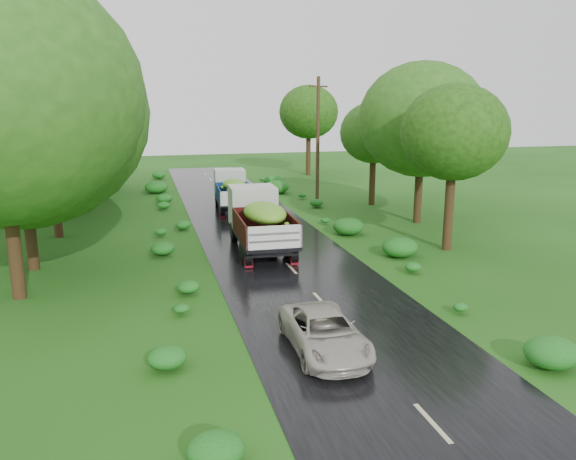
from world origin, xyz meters
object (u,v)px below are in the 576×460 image
object	(u,v)px
truck_far	(232,189)
utility_pole	(318,141)
truck_near	(259,218)
car	(324,332)

from	to	relation	value
truck_far	utility_pole	bearing A→B (deg)	2.11
truck_far	truck_near	bearing A→B (deg)	-88.76
truck_near	car	world-z (taller)	truck_near
car	truck_far	bearing A→B (deg)	88.50
car	truck_near	bearing A→B (deg)	88.19
truck_near	utility_pole	size ratio (longest dim) A/B	0.79
truck_far	utility_pole	size ratio (longest dim) A/B	0.70
utility_pole	truck_far	bearing A→B (deg)	157.20
truck_far	utility_pole	xyz separation A→B (m)	(5.68, -0.11, 2.96)
truck_near	truck_far	bearing A→B (deg)	89.95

